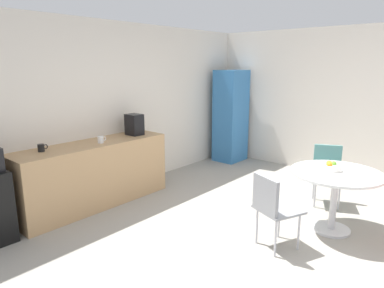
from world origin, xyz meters
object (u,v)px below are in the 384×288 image
(chair_teal, at_px, (327,167))
(coffee_maker, at_px, (134,125))
(locker_cabinet, at_px, (231,116))
(mug_white, at_px, (101,140))
(mug_red, at_px, (132,132))
(chair_gray, at_px, (272,204))
(mug_green, at_px, (41,148))
(fruit_bowl, at_px, (331,167))
(round_table, at_px, (335,184))

(chair_teal, bearing_deg, coffee_maker, 121.14)
(locker_cabinet, distance_m, mug_white, 3.13)
(mug_red, bearing_deg, locker_cabinet, -3.19)
(chair_gray, bearing_deg, coffee_maker, 84.74)
(mug_green, distance_m, coffee_maker, 1.45)
(chair_teal, height_order, fruit_bowl, fruit_bowl)
(round_table, xyz_separation_m, chair_teal, (0.85, 0.40, -0.07))
(mug_green, relative_size, mug_red, 1.00)
(fruit_bowl, relative_size, mug_green, 1.77)
(coffee_maker, bearing_deg, fruit_bowl, -76.90)
(mug_white, relative_size, mug_green, 1.00)
(locker_cabinet, distance_m, mug_red, 2.49)
(chair_gray, bearing_deg, mug_red, 85.47)
(chair_gray, xyz_separation_m, mug_red, (0.20, 2.53, 0.43))
(mug_green, height_order, coffee_maker, coffee_maker)
(locker_cabinet, height_order, round_table, locker_cabinet)
(locker_cabinet, xyz_separation_m, mug_green, (-3.90, 0.16, 0.02))
(locker_cabinet, distance_m, chair_gray, 3.62)
(chair_gray, distance_m, fruit_bowl, 0.96)
(mug_red, bearing_deg, mug_white, -168.73)
(mug_red, bearing_deg, fruit_bowl, -76.51)
(round_table, height_order, coffee_maker, coffee_maker)
(fruit_bowl, distance_m, coffee_maker, 2.86)
(locker_cabinet, height_order, coffee_maker, locker_cabinet)
(chair_teal, bearing_deg, chair_gray, -178.87)
(mug_green, bearing_deg, locker_cabinet, -2.41)
(mug_white, height_order, coffee_maker, coffee_maker)
(coffee_maker, bearing_deg, mug_red, 126.91)
(round_table, height_order, mug_red, mug_red)
(locker_cabinet, relative_size, mug_red, 14.36)
(round_table, xyz_separation_m, chair_gray, (-0.86, 0.36, -0.07))
(chair_teal, xyz_separation_m, coffee_maker, (-1.48, 2.46, 0.54))
(round_table, bearing_deg, coffee_maker, 102.56)
(locker_cabinet, relative_size, chair_teal, 2.23)
(mug_white, bearing_deg, coffee_maker, 7.62)
(round_table, distance_m, chair_gray, 0.94)
(chair_gray, xyz_separation_m, mug_green, (-1.21, 2.55, 0.43))
(fruit_bowl, relative_size, mug_red, 1.77)
(fruit_bowl, relative_size, coffee_maker, 0.71)
(chair_teal, bearing_deg, fruit_bowl, -159.02)
(mug_white, distance_m, coffee_maker, 0.69)
(chair_teal, distance_m, coffee_maker, 2.92)
(mug_red, relative_size, coffee_maker, 0.40)
(locker_cabinet, distance_m, fruit_bowl, 3.23)
(chair_gray, bearing_deg, mug_green, 115.43)
(round_table, distance_m, fruit_bowl, 0.21)
(chair_gray, bearing_deg, mug_white, 100.54)
(chair_teal, bearing_deg, round_table, -155.04)
(coffee_maker, bearing_deg, mug_green, 177.46)
(chair_gray, relative_size, mug_green, 6.43)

